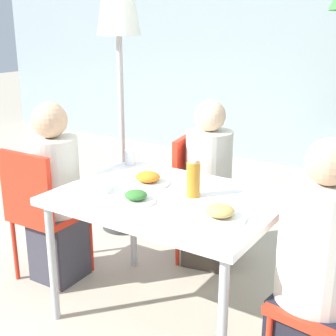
{
  "coord_description": "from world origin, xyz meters",
  "views": [
    {
      "loc": [
        1.25,
        -1.93,
        1.6
      ],
      "look_at": [
        0.0,
        0.0,
        0.88
      ],
      "focal_mm": 50.0,
      "sensor_mm": 36.0,
      "label": 1
    }
  ],
  "objects_px": {
    "person_left": "(55,198)",
    "salad_bowl": "(97,186)",
    "person_far": "(208,189)",
    "chair_right": "(335,282)",
    "chair_far": "(199,188)",
    "drinking_cup": "(130,157)",
    "person_right": "(317,279)",
    "bottle": "(193,179)",
    "chair_left": "(41,206)"
  },
  "relations": [
    {
      "from": "salad_bowl",
      "to": "chair_right",
      "type": "bearing_deg",
      "value": 5.61
    },
    {
      "from": "person_far",
      "to": "salad_bowl",
      "type": "height_order",
      "value": "person_far"
    },
    {
      "from": "person_left",
      "to": "bottle",
      "type": "xyz_separation_m",
      "value": [
        0.94,
        0.08,
        0.28
      ]
    },
    {
      "from": "chair_right",
      "to": "person_right",
      "type": "bearing_deg",
      "value": 58.0
    },
    {
      "from": "chair_right",
      "to": "drinking_cup",
      "type": "relative_size",
      "value": 8.97
    },
    {
      "from": "drinking_cup",
      "to": "salad_bowl",
      "type": "height_order",
      "value": "drinking_cup"
    },
    {
      "from": "chair_far",
      "to": "drinking_cup",
      "type": "height_order",
      "value": "chair_far"
    },
    {
      "from": "chair_left",
      "to": "person_far",
      "type": "relative_size",
      "value": 0.77
    },
    {
      "from": "drinking_cup",
      "to": "chair_right",
      "type": "bearing_deg",
      "value": -14.51
    },
    {
      "from": "chair_right",
      "to": "person_far",
      "type": "height_order",
      "value": "person_far"
    },
    {
      "from": "chair_left",
      "to": "salad_bowl",
      "type": "height_order",
      "value": "chair_left"
    },
    {
      "from": "person_left",
      "to": "person_far",
      "type": "distance_m",
      "value": 0.99
    },
    {
      "from": "chair_left",
      "to": "person_left",
      "type": "distance_m",
      "value": 0.1
    },
    {
      "from": "chair_left",
      "to": "salad_bowl",
      "type": "distance_m",
      "value": 0.57
    },
    {
      "from": "person_far",
      "to": "drinking_cup",
      "type": "xyz_separation_m",
      "value": [
        -0.39,
        -0.34,
        0.24
      ]
    },
    {
      "from": "person_right",
      "to": "person_far",
      "type": "relative_size",
      "value": 1.03
    },
    {
      "from": "drinking_cup",
      "to": "chair_far",
      "type": "bearing_deg",
      "value": 51.45
    },
    {
      "from": "salad_bowl",
      "to": "person_far",
      "type": "bearing_deg",
      "value": 73.66
    },
    {
      "from": "person_far",
      "to": "drinking_cup",
      "type": "distance_m",
      "value": 0.57
    },
    {
      "from": "chair_left",
      "to": "bottle",
      "type": "height_order",
      "value": "bottle"
    },
    {
      "from": "chair_left",
      "to": "person_right",
      "type": "relative_size",
      "value": 0.75
    },
    {
      "from": "chair_right",
      "to": "salad_bowl",
      "type": "height_order",
      "value": "chair_right"
    },
    {
      "from": "chair_right",
      "to": "person_right",
      "type": "distance_m",
      "value": 0.1
    },
    {
      "from": "person_left",
      "to": "chair_right",
      "type": "distance_m",
      "value": 1.71
    },
    {
      "from": "person_right",
      "to": "person_far",
      "type": "bearing_deg",
      "value": -32.45
    },
    {
      "from": "chair_right",
      "to": "salad_bowl",
      "type": "bearing_deg",
      "value": 12.5
    },
    {
      "from": "chair_left",
      "to": "person_left",
      "type": "height_order",
      "value": "person_left"
    },
    {
      "from": "chair_right",
      "to": "bottle",
      "type": "xyz_separation_m",
      "value": [
        -0.77,
        0.09,
        0.31
      ]
    },
    {
      "from": "person_right",
      "to": "chair_far",
      "type": "height_order",
      "value": "person_right"
    },
    {
      "from": "person_right",
      "to": "bottle",
      "type": "relative_size",
      "value": 5.77
    },
    {
      "from": "chair_right",
      "to": "bottle",
      "type": "distance_m",
      "value": 0.83
    },
    {
      "from": "chair_right",
      "to": "person_left",
      "type": "bearing_deg",
      "value": 6.75
    },
    {
      "from": "bottle",
      "to": "drinking_cup",
      "type": "relative_size",
      "value": 2.08
    },
    {
      "from": "person_left",
      "to": "person_far",
      "type": "bearing_deg",
      "value": 43.07
    },
    {
      "from": "chair_left",
      "to": "person_far",
      "type": "xyz_separation_m",
      "value": [
        0.75,
        0.78,
        0.03
      ]
    },
    {
      "from": "chair_far",
      "to": "person_right",
      "type": "bearing_deg",
      "value": 41.89
    },
    {
      "from": "person_left",
      "to": "salad_bowl",
      "type": "height_order",
      "value": "person_left"
    },
    {
      "from": "person_right",
      "to": "salad_bowl",
      "type": "relative_size",
      "value": 6.94
    },
    {
      "from": "person_left",
      "to": "salad_bowl",
      "type": "xyz_separation_m",
      "value": [
        0.47,
        -0.13,
        0.2
      ]
    },
    {
      "from": "bottle",
      "to": "drinking_cup",
      "type": "xyz_separation_m",
      "value": [
        -0.62,
        0.27,
        -0.05
      ]
    },
    {
      "from": "person_right",
      "to": "drinking_cup",
      "type": "bearing_deg",
      "value": -11.13
    },
    {
      "from": "chair_left",
      "to": "drinking_cup",
      "type": "relative_size",
      "value": 8.97
    },
    {
      "from": "chair_far",
      "to": "drinking_cup",
      "type": "xyz_separation_m",
      "value": [
        -0.3,
        -0.38,
        0.27
      ]
    },
    {
      "from": "chair_right",
      "to": "salad_bowl",
      "type": "relative_size",
      "value": 5.19
    },
    {
      "from": "chair_left",
      "to": "chair_right",
      "type": "xyz_separation_m",
      "value": [
        1.76,
        0.08,
        0.0
      ]
    },
    {
      "from": "person_left",
      "to": "person_far",
      "type": "height_order",
      "value": "person_left"
    },
    {
      "from": "person_left",
      "to": "chair_right",
      "type": "bearing_deg",
      "value": -1.68
    },
    {
      "from": "chair_far",
      "to": "bottle",
      "type": "distance_m",
      "value": 0.79
    },
    {
      "from": "drinking_cup",
      "to": "salad_bowl",
      "type": "relative_size",
      "value": 0.58
    },
    {
      "from": "person_far",
      "to": "chair_left",
      "type": "bearing_deg",
      "value": -54.11
    }
  ]
}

